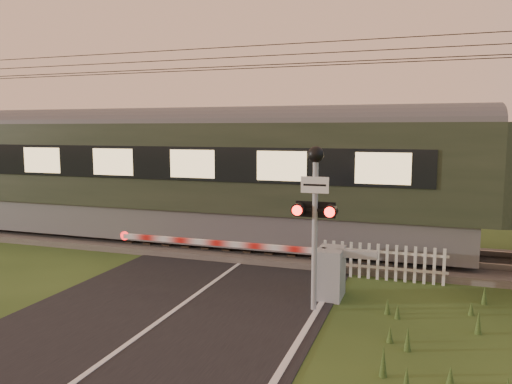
% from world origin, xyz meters
% --- Properties ---
extents(ground, '(160.00, 160.00, 0.00)m').
position_xyz_m(ground, '(0.00, 0.00, 0.00)').
color(ground, '#263C17').
rests_on(ground, ground).
extents(road, '(6.00, 140.00, 0.03)m').
position_xyz_m(road, '(0.02, -0.23, 0.01)').
color(road, black).
rests_on(road, ground).
extents(track_bed, '(140.00, 3.40, 0.39)m').
position_xyz_m(track_bed, '(0.00, 6.50, 0.07)').
color(track_bed, '#47423D').
rests_on(track_bed, ground).
extents(overhead_wires, '(120.00, 0.62, 0.62)m').
position_xyz_m(overhead_wires, '(0.00, 6.50, 5.72)').
color(overhead_wires, black).
rests_on(overhead_wires, ground).
extents(boom_gate, '(6.32, 0.85, 1.13)m').
position_xyz_m(boom_gate, '(2.58, 2.92, 0.62)').
color(boom_gate, gray).
rests_on(boom_gate, ground).
extents(crossing_signal, '(0.85, 0.35, 3.35)m').
position_xyz_m(crossing_signal, '(2.67, 2.02, 2.30)').
color(crossing_signal, gray).
rests_on(crossing_signal, ground).
extents(picket_fence, '(3.05, 0.07, 0.89)m').
position_xyz_m(picket_fence, '(3.82, 4.60, 0.45)').
color(picket_fence, silver).
rests_on(picket_fence, ground).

